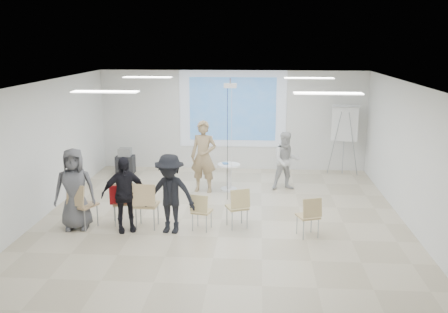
# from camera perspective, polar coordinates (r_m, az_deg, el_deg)

# --- Properties ---
(floor) EXTENTS (8.00, 9.00, 0.10)m
(floor) POSITION_cam_1_polar(r_m,az_deg,el_deg) (11.15, -0.29, -7.46)
(floor) COLOR beige
(floor) RESTS_ON ground
(ceiling) EXTENTS (8.00, 9.00, 0.10)m
(ceiling) POSITION_cam_1_polar(r_m,az_deg,el_deg) (10.47, -0.31, 8.62)
(ceiling) COLOR white
(ceiling) RESTS_ON wall_back
(wall_back) EXTENTS (8.00, 0.10, 3.00)m
(wall_back) POSITION_cam_1_polar(r_m,az_deg,el_deg) (15.16, 1.00, 4.18)
(wall_back) COLOR silver
(wall_back) RESTS_ON floor
(wall_left) EXTENTS (0.10, 9.00, 3.00)m
(wall_left) POSITION_cam_1_polar(r_m,az_deg,el_deg) (11.72, -20.46, 0.61)
(wall_left) COLOR silver
(wall_left) RESTS_ON floor
(wall_right) EXTENTS (0.10, 9.00, 3.00)m
(wall_right) POSITION_cam_1_polar(r_m,az_deg,el_deg) (11.16, 20.91, -0.03)
(wall_right) COLOR silver
(wall_right) RESTS_ON floor
(projection_halo) EXTENTS (3.20, 0.01, 2.30)m
(projection_halo) POSITION_cam_1_polar(r_m,az_deg,el_deg) (15.05, 1.00, 5.45)
(projection_halo) COLOR silver
(projection_halo) RESTS_ON wall_back
(projection_image) EXTENTS (2.60, 0.01, 1.90)m
(projection_image) POSITION_cam_1_polar(r_m,az_deg,el_deg) (15.03, 0.99, 5.44)
(projection_image) COLOR #3775BC
(projection_image) RESTS_ON wall_back
(pedestal_table) EXTENTS (0.75, 0.75, 0.73)m
(pedestal_table) POSITION_cam_1_polar(r_m,az_deg,el_deg) (13.12, 0.54, -2.17)
(pedestal_table) COLOR white
(pedestal_table) RESTS_ON floor
(player_left) EXTENTS (0.86, 0.66, 2.12)m
(player_left) POSITION_cam_1_polar(r_m,az_deg,el_deg) (12.87, -2.36, 0.52)
(player_left) COLOR tan
(player_left) RESTS_ON floor
(player_right) EXTENTS (0.93, 0.80, 1.72)m
(player_right) POSITION_cam_1_polar(r_m,az_deg,el_deg) (13.20, 7.15, -0.15)
(player_right) COLOR silver
(player_right) RESTS_ON floor
(controller_left) EXTENTS (0.07, 0.14, 0.04)m
(controller_left) POSITION_cam_1_polar(r_m,az_deg,el_deg) (13.03, -1.46, 2.20)
(controller_left) COLOR white
(controller_left) RESTS_ON player_left
(controller_right) EXTENTS (0.06, 0.13, 0.04)m
(controller_right) POSITION_cam_1_polar(r_m,az_deg,el_deg) (13.36, 6.37, 1.36)
(controller_right) COLOR silver
(controller_right) RESTS_ON player_right
(chair_far_left) EXTENTS (0.63, 0.65, 0.99)m
(chair_far_left) POSITION_cam_1_polar(r_m,az_deg,el_deg) (10.86, -16.08, -5.02)
(chair_far_left) COLOR tan
(chair_far_left) RESTS_ON floor
(chair_left_mid) EXTENTS (0.57, 0.60, 0.95)m
(chair_left_mid) POSITION_cam_1_polar(r_m,az_deg,el_deg) (10.90, -11.50, -4.84)
(chair_left_mid) COLOR tan
(chair_left_mid) RESTS_ON floor
(chair_left_inner) EXTENTS (0.48, 0.51, 1.01)m
(chair_left_inner) POSITION_cam_1_polar(r_m,az_deg,el_deg) (10.56, -8.94, -5.13)
(chair_left_inner) COLOR tan
(chair_left_inner) RESTS_ON floor
(chair_center) EXTENTS (0.46, 0.48, 0.80)m
(chair_center) POSITION_cam_1_polar(r_m,az_deg,el_deg) (10.38, -2.67, -6.02)
(chair_center) COLOR tan
(chair_center) RESTS_ON floor
(chair_right_inner) EXTENTS (0.55, 0.57, 0.89)m
(chair_right_inner) POSITION_cam_1_polar(r_m,az_deg,el_deg) (10.48, 1.65, -5.52)
(chair_right_inner) COLOR tan
(chair_right_inner) RESTS_ON floor
(chair_right_far) EXTENTS (0.52, 0.54, 0.85)m
(chair_right_far) POSITION_cam_1_polar(r_m,az_deg,el_deg) (10.15, 9.76, -6.47)
(chair_right_far) COLOR tan
(chair_right_far) RESTS_ON floor
(red_jacket) EXTENTS (0.42, 0.22, 0.40)m
(red_jacket) POSITION_cam_1_polar(r_m,az_deg,el_deg) (10.73, -11.87, -4.26)
(red_jacket) COLOR #B3161A
(red_jacket) RESTS_ON chair_left_mid
(laptop) EXTENTS (0.37, 0.27, 0.03)m
(laptop) POSITION_cam_1_polar(r_m,az_deg,el_deg) (10.67, -8.79, -5.24)
(laptop) COLOR black
(laptop) RESTS_ON chair_left_inner
(audience_left) EXTENTS (1.22, 1.00, 1.82)m
(audience_left) POSITION_cam_1_polar(r_m,az_deg,el_deg) (10.44, -11.37, -3.64)
(audience_left) COLOR black
(audience_left) RESTS_ON floor
(audience_mid) EXTENTS (1.30, 0.85, 1.87)m
(audience_mid) POSITION_cam_1_polar(r_m,az_deg,el_deg) (10.21, -6.21, -3.67)
(audience_mid) COLOR black
(audience_mid) RESTS_ON floor
(audience_outer) EXTENTS (1.04, 0.78, 1.93)m
(audience_outer) POSITION_cam_1_polar(r_m,az_deg,el_deg) (10.81, -16.72, -3.05)
(audience_outer) COLOR #5A5A5F
(audience_outer) RESTS_ON floor
(flipchart_easel) EXTENTS (0.88, 0.68, 2.06)m
(flipchart_easel) POSITION_cam_1_polar(r_m,az_deg,el_deg) (14.83, 13.64, 3.65)
(flipchart_easel) COLOR gray
(flipchart_easel) RESTS_ON floor
(av_cart) EXTENTS (0.52, 0.42, 0.78)m
(av_cart) POSITION_cam_1_polar(r_m,az_deg,el_deg) (14.99, -11.20, -0.64)
(av_cart) COLOR black
(av_cart) RESTS_ON floor
(ceiling_projector) EXTENTS (0.30, 0.25, 3.00)m
(ceiling_projector) POSITION_cam_1_polar(r_m,az_deg,el_deg) (11.97, 0.71, 7.47)
(ceiling_projector) COLOR white
(ceiling_projector) RESTS_ON ceiling
(fluor_panel_nw) EXTENTS (1.20, 0.30, 0.02)m
(fluor_panel_nw) POSITION_cam_1_polar(r_m,az_deg,el_deg) (12.74, -8.73, 8.95)
(fluor_panel_nw) COLOR white
(fluor_panel_nw) RESTS_ON ceiling
(fluor_panel_ne) EXTENTS (1.20, 0.30, 0.02)m
(fluor_panel_ne) POSITION_cam_1_polar(r_m,az_deg,el_deg) (12.49, 9.70, 8.83)
(fluor_panel_ne) COLOR white
(fluor_panel_ne) RESTS_ON ceiling
(fluor_panel_sw) EXTENTS (1.20, 0.30, 0.02)m
(fluor_panel_sw) POSITION_cam_1_polar(r_m,az_deg,el_deg) (9.37, -13.41, 7.22)
(fluor_panel_sw) COLOR white
(fluor_panel_sw) RESTS_ON ceiling
(fluor_panel_se) EXTENTS (1.20, 0.30, 0.02)m
(fluor_panel_se) POSITION_cam_1_polar(r_m,az_deg,el_deg) (9.03, 11.80, 7.08)
(fluor_panel_se) COLOR white
(fluor_panel_se) RESTS_ON ceiling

